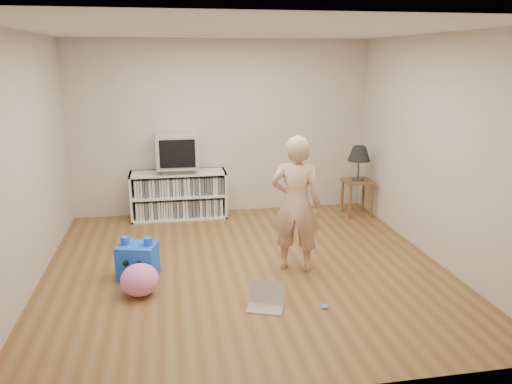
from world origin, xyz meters
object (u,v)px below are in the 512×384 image
Objects in this scene: dvd_deck at (178,170)px; plush_pink at (140,280)px; side_table at (357,189)px; person at (296,204)px; media_unit at (179,194)px; laptop at (266,300)px; crt_tv at (177,151)px; plush_blue at (138,260)px; table_lamp at (359,154)px.

plush_pink is at bearing -100.66° from dvd_deck.
side_table is 0.36× the size of person.
media_unit is 3.41× the size of laptop.
media_unit is 3.63× the size of plush_pink.
crt_tv is at bearing 172.14° from side_table.
side_table is (2.66, -0.39, 0.07)m from media_unit.
side_table is 1.34× the size of laptop.
media_unit is 0.91× the size of person.
laptop is (0.74, -2.97, -0.29)m from media_unit.
person is 1.83m from plush_blue.
table_lamp reaches higher than media_unit.
crt_tv is at bearing 79.32° from plush_pink.
media_unit is 2.33× the size of crt_tv.
plush_blue is (-1.25, 0.89, 0.13)m from laptop.
crt_tv is 1.27× the size of plush_blue.
crt_tv reaches higher than media_unit.
side_table is at bearing -7.93° from dvd_deck.
plush_blue is at bearing -103.73° from media_unit.
media_unit reaches higher than side_table.
media_unit is 0.39m from dvd_deck.
table_lamp is 1.34× the size of plush_pink.
plush_pink is at bearing -100.60° from media_unit.
plush_blue is at bearing -151.84° from table_lamp.
laptop is at bearing -75.91° from dvd_deck.
media_unit is 2.55× the size of side_table.
crt_tv reaches higher than side_table.
table_lamp is 0.34× the size of person.
media_unit is 3.08m from laptop.
media_unit is at bearing 90.00° from dvd_deck.
table_lamp reaches higher than side_table.
table_lamp reaches higher than laptop.
plush_blue is at bearing 164.83° from laptop.
plush_blue reaches higher than plush_pink.
plush_pink is (0.04, -0.43, -0.03)m from plush_blue.
dvd_deck is 0.75× the size of crt_tv.
media_unit reaches higher than laptop.
plush_blue is at bearing -103.85° from crt_tv.
table_lamp is at bearing -7.86° from crt_tv.
crt_tv is 1.56× the size of plush_pink.
plush_pink is at bearing 179.46° from laptop.
dvd_deck is 0.96× the size of plush_blue.
crt_tv is (-0.00, -0.02, 0.67)m from media_unit.
dvd_deck reaches higher than media_unit.
dvd_deck is at bearing 172.07° from side_table.
crt_tv is at bearing -38.74° from person.
side_table is 3.79m from plush_pink.
table_lamp reaches higher than plush_blue.
side_table is at bearing -107.50° from person.
crt_tv is 1.46× the size of laptop.
media_unit is 2.72× the size of table_lamp.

